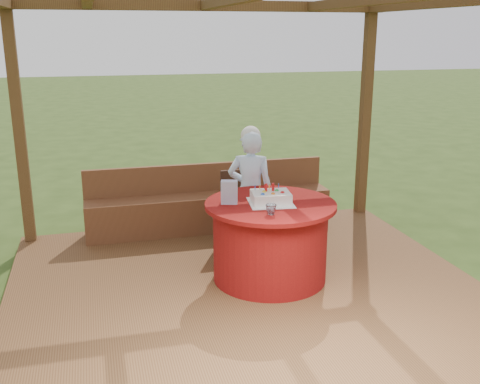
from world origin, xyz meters
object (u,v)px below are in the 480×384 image
object	(u,v)px
gift_bag	(229,192)
drinking_glass	(271,209)
elderly_woman	(250,189)
birthday_cake	(271,197)
bench	(210,208)
chair	(240,204)
table	(270,240)

from	to	relation	value
gift_bag	drinking_glass	bearing A→B (deg)	-40.36
elderly_woman	birthday_cake	distance (m)	0.80
bench	birthday_cake	distance (m)	1.72
bench	birthday_cake	size ratio (longest dim) A/B	6.50
chair	elderly_woman	size ratio (longest dim) A/B	0.60
birthday_cake	gift_bag	xyz separation A→B (m)	(-0.39, 0.10, 0.06)
bench	table	size ratio (longest dim) A/B	2.36
table	birthday_cake	size ratio (longest dim) A/B	2.75
chair	bench	bearing A→B (deg)	114.15
table	drinking_glass	size ratio (longest dim) A/B	12.72
bench	elderly_woman	xyz separation A→B (m)	(0.29, -0.81, 0.44)
bench	gift_bag	distance (m)	1.63
bench	drinking_glass	distance (m)	2.02
table	chair	world-z (taller)	chair
elderly_woman	bench	bearing A→B (deg)	109.84
elderly_woman	birthday_cake	world-z (taller)	elderly_woman
table	gift_bag	xyz separation A→B (m)	(-0.39, 0.08, 0.50)
bench	drinking_glass	size ratio (longest dim) A/B	30.03
table	birthday_cake	bearing A→B (deg)	-100.45
bench	gift_bag	bearing A→B (deg)	-94.40
bench	table	world-z (taller)	bench
table	drinking_glass	world-z (taller)	drinking_glass
elderly_woman	birthday_cake	xyz separation A→B (m)	(-0.02, -0.79, 0.14)
bench	chair	world-z (taller)	chair
bench	table	distance (m)	1.62
bench	chair	size ratio (longest dim) A/B	3.55
gift_bag	drinking_glass	size ratio (longest dim) A/B	2.22
elderly_woman	gift_bag	world-z (taller)	elderly_woman
elderly_woman	gift_bag	bearing A→B (deg)	-120.52
chair	elderly_woman	world-z (taller)	elderly_woman
bench	birthday_cake	world-z (taller)	birthday_cake
bench	drinking_glass	world-z (taller)	drinking_glass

